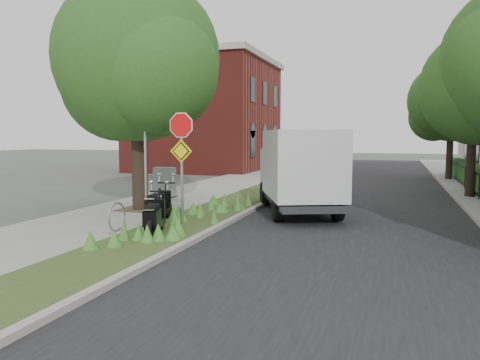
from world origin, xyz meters
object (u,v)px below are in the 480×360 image
(sign_assembly, at_px, (181,145))
(box_truck, at_px, (299,168))
(utility_cabinet, at_px, (165,183))
(scooter_far, at_px, (154,220))
(scooter_near, at_px, (158,209))

(sign_assembly, relative_size, box_truck, 0.58)
(sign_assembly, height_order, utility_cabinet, sign_assembly)
(sign_assembly, xyz_separation_m, scooter_far, (-0.15, -1.31, -1.82))
(box_truck, bearing_deg, scooter_far, -117.44)
(scooter_near, xyz_separation_m, utility_cabinet, (-2.41, 5.06, 0.17))
(scooter_far, bearing_deg, scooter_near, 115.33)
(scooter_near, height_order, utility_cabinet, utility_cabinet)
(box_truck, bearing_deg, sign_assembly, -123.48)
(sign_assembly, distance_m, scooter_far, 2.25)
(scooter_far, distance_m, utility_cabinet, 7.31)
(scooter_near, bearing_deg, utility_cabinet, 115.43)
(scooter_far, bearing_deg, utility_cabinet, 115.40)
(sign_assembly, xyz_separation_m, utility_cabinet, (-3.28, 5.29, -1.63))
(scooter_near, bearing_deg, scooter_far, -64.67)
(scooter_near, bearing_deg, sign_assembly, -14.55)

